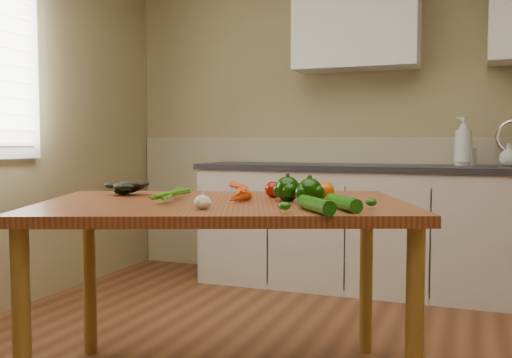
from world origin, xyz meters
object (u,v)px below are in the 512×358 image
object	(u,v)px
table	(224,222)
leafy_greens	(127,184)
pepper_b	(309,189)
soap_bottle_a	(463,141)
garlic_bulb	(203,202)
pepper_a	(288,189)
soap_bottle_b	(469,153)
tomato_b	(308,188)
soap_bottle_c	(509,155)
tomato_a	(274,189)
carrot_bunch	(219,191)
tomato_c	(326,190)
zucchini_a	(343,203)
pepper_c	(310,191)
zucchini_b	(316,205)

from	to	relation	value
table	leafy_greens	size ratio (longest dim) A/B	8.16
table	pepper_b	xyz separation A→B (m)	(0.32, 0.20, 0.13)
table	soap_bottle_a	distance (m)	2.23
garlic_bulb	pepper_a	world-z (taller)	pepper_a
soap_bottle_b	tomato_b	bearing A→B (deg)	-178.77
soap_bottle_c	tomato_a	bearing A→B (deg)	-86.05
carrot_bunch	garlic_bulb	xyz separation A→B (m)	(0.09, -0.33, -0.01)
table	tomato_c	bearing A→B (deg)	14.22
pepper_b	zucchini_a	xyz separation A→B (m)	(0.22, -0.33, -0.02)
pepper_b	tomato_a	size ratio (longest dim) A/B	1.11
pepper_c	zucchini_b	size ratio (longest dim) A/B	0.43
soap_bottle_a	soap_bottle_c	size ratio (longest dim) A/B	2.16
tomato_c	carrot_bunch	bearing A→B (deg)	-151.11
pepper_c	table	bearing A→B (deg)	-176.55
soap_bottle_b	zucchini_b	bearing A→B (deg)	-168.97
garlic_bulb	pepper_b	xyz separation A→B (m)	(0.27, 0.49, 0.02)
carrot_bunch	pepper_a	xyz separation A→B (m)	(0.29, 0.06, 0.01)
table	carrot_bunch	world-z (taller)	carrot_bunch
soap_bottle_c	leafy_greens	bearing A→B (deg)	-97.12
table	leafy_greens	bearing A→B (deg)	150.93
soap_bottle_a	tomato_a	distance (m)	1.96
soap_bottle_c	tomato_b	xyz separation A→B (m)	(-0.93, -1.71, -0.13)
leafy_greens	tomato_c	bearing A→B (deg)	12.52
soap_bottle_c	pepper_c	distance (m)	2.20
pepper_c	tomato_b	world-z (taller)	pepper_c
soap_bottle_a	soap_bottle_b	world-z (taller)	soap_bottle_a
soap_bottle_c	tomato_b	world-z (taller)	soap_bottle_c
pepper_a	pepper_b	world-z (taller)	pepper_a
tomato_a	zucchini_a	xyz separation A→B (m)	(0.39, -0.35, -0.01)
tomato_a	tomato_c	xyz separation A→B (m)	(0.23, 0.05, -0.00)
zucchini_b	pepper_a	bearing A→B (deg)	122.78
soap_bottle_c	soap_bottle_b	bearing A→B (deg)	-140.61
soap_bottle_b	tomato_a	world-z (taller)	soap_bottle_b
soap_bottle_b	pepper_c	distance (m)	2.09
pepper_c	tomato_c	size ratio (longest dim) A/B	1.34
leafy_greens	pepper_b	xyz separation A→B (m)	(0.85, 0.13, -0.01)
carrot_bunch	leafy_greens	bearing A→B (deg)	155.00
garlic_bulb	tomato_b	distance (m)	0.68
carrot_bunch	soap_bottle_b	bearing A→B (deg)	41.97
garlic_bulb	tomato_b	xyz separation A→B (m)	(0.23, 0.64, 0.01)
pepper_a	zucchini_b	bearing A→B (deg)	-57.22
tomato_a	soap_bottle_c	bearing A→B (deg)	59.94
table	pepper_a	world-z (taller)	pepper_a
table	carrot_bunch	distance (m)	0.14
soap_bottle_a	soap_bottle_c	distance (m)	0.31
soap_bottle_c	pepper_b	size ratio (longest dim) A/B	1.78
carrot_bunch	tomato_a	size ratio (longest dim) A/B	3.56
pepper_b	garlic_bulb	bearing A→B (deg)	-118.97
pepper_c	tomato_b	bearing A→B (deg)	106.68
soap_bottle_a	carrot_bunch	bearing A→B (deg)	9.93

